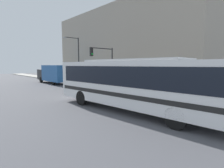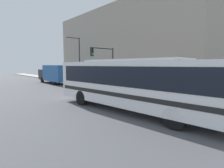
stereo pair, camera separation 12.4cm
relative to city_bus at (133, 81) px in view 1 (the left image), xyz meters
name	(u,v)px [view 1 (the left image)]	position (x,y,z in m)	size (l,w,h in m)	color
ground_plane	(167,116)	(0.70, -1.99, -1.87)	(120.00, 120.00, 0.00)	#515156
sidewalk	(76,82)	(6.67, 18.01, -1.79)	(2.95, 70.00, 0.18)	#A8A399
building_facade	(121,47)	(11.15, 12.18, 3.72)	(6.00, 26.35, 11.19)	#9E9384
city_bus	(133,81)	(0.00, 0.00, 0.00)	(3.42, 12.01, 3.23)	white
delivery_truck	(54,73)	(3.38, 18.99, -0.32)	(2.24, 7.81, 2.83)	#265999
fire_hydrant	(141,88)	(5.80, 3.88, -1.31)	(0.21, 0.28, 0.78)	red
traffic_light_pole	(104,60)	(4.75, 8.40, 1.55)	(3.28, 0.35, 4.69)	#2D2D2D
parking_meter	(121,81)	(5.80, 6.77, -0.85)	(0.14, 0.14, 1.25)	#2D2D2D
street_lamp	(77,56)	(5.71, 16.01, 2.32)	(2.51, 0.28, 6.71)	#2D2D2D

